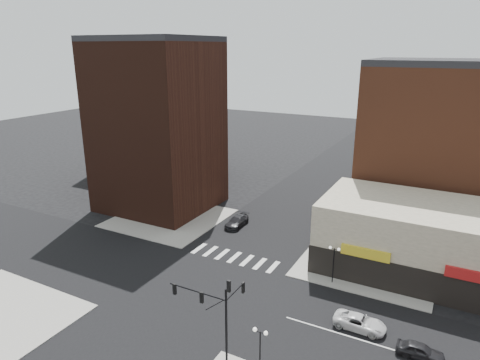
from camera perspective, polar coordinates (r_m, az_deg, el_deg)
The scene contains 15 objects.
ground at distance 46.29m, azimuth -5.69°, elevation -14.42°, with size 240.00×240.00×0.00m, color black.
road_ew at distance 46.28m, azimuth -5.69°, elevation -14.41°, with size 200.00×14.00×0.02m, color black.
road_ns at distance 46.28m, azimuth -5.69°, elevation -14.41°, with size 14.00×200.00×0.02m, color black.
sidewalk_nw at distance 64.41m, azimuth -9.35°, elevation -5.01°, with size 15.00×15.00×0.12m, color gray.
sidewalk_ne at distance 53.43m, azimuth 16.78°, elevation -10.45°, with size 15.00×15.00×0.12m, color gray.
building_nw at distance 66.66m, azimuth -10.91°, elevation 6.83°, with size 16.00×15.00×25.00m, color #331810.
building_nw_low at distance 87.77m, azimuth -11.02°, elevation 4.98°, with size 20.00×18.00×12.00m, color #331810.
building_ne_midrise at distance 63.47m, azimuth 24.42°, elevation 3.68°, with size 18.00×15.00×22.00m, color brown.
building_ne_row at distance 51.92m, azimuth 24.29°, elevation -8.16°, with size 24.20×12.20×8.00m.
traffic_signal at distance 34.76m, azimuth -2.98°, elevation -16.49°, with size 5.59×3.09×7.77m.
street_lamp_se_a at distance 34.18m, azimuth 2.70°, elevation -20.61°, with size 1.22×0.32×4.16m.
street_lamp_ne at distance 46.75m, azimuth 12.42°, elevation -9.81°, with size 1.22×0.32×4.16m.
white_suv at distance 41.85m, azimuth 15.68°, elevation -17.82°, with size 2.14×4.63×1.29m, color silver.
dark_sedan_east at distance 40.25m, azimuth 22.89°, elevation -20.24°, with size 1.50×3.73×1.27m, color black.
dark_sedan_north at distance 60.67m, azimuth -0.42°, elevation -5.55°, with size 1.98×4.86×1.41m, color black.
Camera 1 is at (22.32, -32.47, 24.30)m, focal length 32.00 mm.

